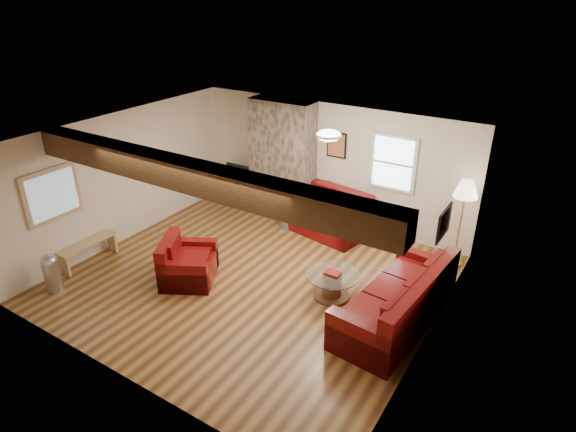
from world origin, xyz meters
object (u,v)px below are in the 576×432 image
Objects in this scene: television at (242,173)px; loveseat at (326,212)px; floor_lamp at (466,194)px; armchair_red at (188,260)px; sofa_three at (396,297)px; coffee_table at (332,285)px; tv_cabinet at (243,191)px.

loveseat is at bearing -7.33° from television.
floor_lamp is at bearing -2.05° from television.
television is at bearing -7.96° from armchair_red.
sofa_three is 1.40× the size of loveseat.
armchair_red is 1.07× the size of coffee_table.
sofa_three reaches higher than armchair_red.
coffee_table is 2.78m from floor_lamp.
coffee_table is 4.17m from tv_cabinet.
sofa_three is 1.44× the size of floor_lamp.
armchair_red is 4.84m from floor_lamp.
television is (-1.20, 3.12, 0.33)m from armchair_red.
loveseat reaches higher than coffee_table.
sofa_three is 3.20× the size of television.
sofa_three reaches higher than coffee_table.
coffee_table is at bearing -32.85° from television.
sofa_three is at bearing -106.17° from armchair_red.
television is (-3.51, 2.26, 0.49)m from coffee_table.
tv_cabinet is at bearing -111.58° from sofa_three.
coffee_table is at bearing -124.03° from floor_lamp.
loveseat reaches higher than tv_cabinet.
armchair_red is 1.31× the size of television.
armchair_red is at bearing -159.70° from coffee_table.
armchair_red reaches higher than coffee_table.
floor_lamp is (4.92, -0.18, 1.13)m from tv_cabinet.
coffee_table is 0.88× the size of tv_cabinet.
tv_cabinet is at bearing -7.96° from armchair_red.
loveseat is 2.36m from tv_cabinet.
coffee_table is 0.55× the size of floor_lamp.
sofa_three is 3.48m from armchair_red.
television is 4.97m from floor_lamp.
television is at bearing 147.15° from coffee_table.
tv_cabinet is at bearing 147.15° from coffee_table.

